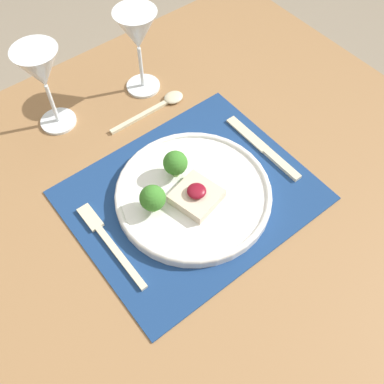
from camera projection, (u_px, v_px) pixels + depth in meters
ground_plane at (192, 324)px, 1.46m from camera, size 8.00×8.00×0.00m
dining_table at (191, 225)px, 0.93m from camera, size 1.10×0.96×0.76m
placemat at (191, 195)px, 0.84m from camera, size 0.43×0.35×0.00m
dinner_plate at (190, 194)px, 0.82m from camera, size 0.29×0.29×0.07m
fork at (107, 239)px, 0.78m from camera, size 0.02×0.20×0.01m
knife at (267, 151)px, 0.89m from camera, size 0.02×0.20×0.01m
spoon at (162, 104)px, 0.96m from camera, size 0.18×0.04×0.01m
wine_glass_near at (137, 34)px, 0.89m from camera, size 0.09×0.09×0.19m
wine_glass_far at (41, 72)px, 0.83m from camera, size 0.09×0.09×0.18m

